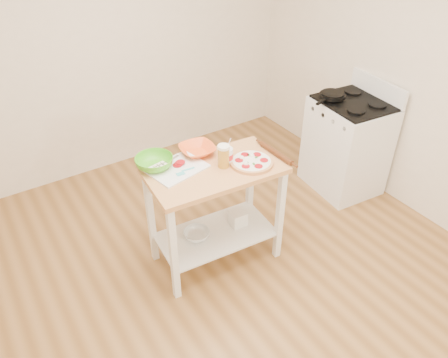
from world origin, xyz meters
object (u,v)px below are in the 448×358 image
(spatula, at_px, (185,171))
(gas_stove, at_px, (346,145))
(green_bowl, at_px, (154,163))
(beer_pint, at_px, (224,156))
(knife, at_px, (163,165))
(shelf_bin, at_px, (238,218))
(pizza, at_px, (251,162))
(orange_bowl, at_px, (197,150))
(yogurt_tub, at_px, (226,156))
(cutting_board, at_px, (176,168))
(prep_island, at_px, (215,197))
(shelf_glass_bowl, at_px, (196,234))
(skillet, at_px, (332,96))
(rolling_pin, at_px, (276,153))

(spatula, bearing_deg, gas_stove, 7.74)
(green_bowl, relative_size, beer_pint, 1.58)
(knife, height_order, shelf_bin, knife)
(beer_pint, bearing_deg, pizza, -22.44)
(green_bowl, bearing_deg, orange_bowl, -0.46)
(knife, xyz_separation_m, yogurt_tub, (0.42, -0.20, 0.04))
(cutting_board, xyz_separation_m, yogurt_tub, (0.35, -0.13, 0.05))
(knife, distance_m, green_bowl, 0.07)
(prep_island, relative_size, shelf_glass_bowl, 4.95)
(gas_stove, height_order, green_bowl, gas_stove)
(spatula, xyz_separation_m, yogurt_tub, (0.33, -0.05, 0.05))
(skillet, relative_size, shelf_glass_bowl, 1.79)
(shelf_glass_bowl, xyz_separation_m, shelf_bin, (0.37, -0.04, 0.03))
(cutting_board, bearing_deg, skillet, -4.87)
(shelf_bin, bearing_deg, pizza, -64.70)
(shelf_glass_bowl, bearing_deg, gas_stove, 4.48)
(skillet, height_order, cutting_board, skillet)
(pizza, distance_m, spatula, 0.50)
(beer_pint, bearing_deg, gas_stove, 7.12)
(shelf_bin, bearing_deg, gas_stove, 7.27)
(prep_island, xyz_separation_m, skillet, (1.50, 0.34, 0.34))
(skillet, distance_m, cutting_board, 1.75)
(yogurt_tub, bearing_deg, beer_pint, -144.30)
(yogurt_tub, bearing_deg, skillet, 13.18)
(yogurt_tub, bearing_deg, shelf_bin, -8.63)
(prep_island, distance_m, shelf_bin, 0.38)
(cutting_board, relative_size, orange_bowl, 1.69)
(rolling_pin, bearing_deg, yogurt_tub, 161.88)
(beer_pint, bearing_deg, green_bowl, 148.90)
(prep_island, bearing_deg, orange_bowl, 90.94)
(skillet, height_order, beer_pint, beer_pint)
(cutting_board, relative_size, shelf_bin, 3.55)
(spatula, bearing_deg, shelf_glass_bowl, -15.65)
(pizza, relative_size, beer_pint, 1.85)
(skillet, relative_size, cutting_board, 0.84)
(prep_island, relative_size, skillet, 2.77)
(prep_island, relative_size, rolling_pin, 2.91)
(spatula, distance_m, beer_pint, 0.30)
(shelf_bin, bearing_deg, green_bowl, 157.04)
(skillet, xyz_separation_m, shelf_bin, (-1.29, -0.34, -0.65))
(beer_pint, xyz_separation_m, rolling_pin, (0.42, -0.09, -0.07))
(gas_stove, relative_size, spatula, 7.25)
(prep_island, distance_m, green_bowl, 0.54)
(knife, bearing_deg, green_bowl, 130.80)
(green_bowl, bearing_deg, knife, -30.01)
(orange_bowl, xyz_separation_m, beer_pint, (0.07, -0.26, 0.06))
(pizza, distance_m, shelf_bin, 0.60)
(cutting_board, relative_size, spatula, 2.95)
(prep_island, distance_m, rolling_pin, 0.57)
(pizza, xyz_separation_m, spatula, (-0.48, 0.16, 0.00))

